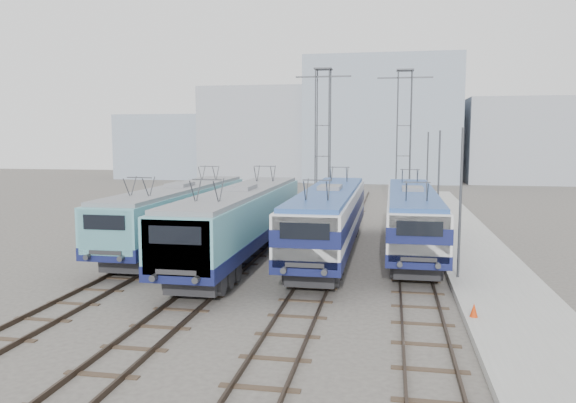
# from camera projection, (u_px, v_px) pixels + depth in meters

# --- Properties ---
(ground) EXTENTS (160.00, 160.00, 0.00)m
(ground) POSITION_uv_depth(u_px,v_px,m) (262.00, 286.00, 24.92)
(ground) COLOR #514C47
(platform) EXTENTS (4.00, 70.00, 0.30)m
(platform) POSITION_uv_depth(u_px,v_px,m) (475.00, 254.00, 30.88)
(platform) COLOR #9E9E99
(platform) RESTS_ON ground
(locomotive_far_left) EXTENTS (2.85, 17.98, 3.38)m
(locomotive_far_left) POSITION_uv_depth(u_px,v_px,m) (179.00, 211.00, 33.12)
(locomotive_far_left) COLOR #131849
(locomotive_far_left) RESTS_ON ground
(locomotive_center_left) EXTENTS (2.96, 18.71, 3.52)m
(locomotive_center_left) POSITION_uv_depth(u_px,v_px,m) (241.00, 218.00, 29.66)
(locomotive_center_left) COLOR #131849
(locomotive_center_left) RESTS_ON ground
(locomotive_center_right) EXTENTS (2.89, 18.27, 3.43)m
(locomotive_center_right) POSITION_uv_depth(u_px,v_px,m) (329.00, 215.00, 30.78)
(locomotive_center_right) COLOR #131849
(locomotive_center_right) RESTS_ON ground
(locomotive_far_right) EXTENTS (2.77, 17.48, 3.29)m
(locomotive_far_right) POSITION_uv_depth(u_px,v_px,m) (412.00, 214.00, 31.71)
(locomotive_far_right) COLOR #131849
(locomotive_far_right) RESTS_ON ground
(catenary_tower_west) EXTENTS (4.50, 1.20, 12.00)m
(catenary_tower_west) POSITION_uv_depth(u_px,v_px,m) (323.00, 136.00, 45.65)
(catenary_tower_west) COLOR #3F4247
(catenary_tower_west) RESTS_ON ground
(catenary_tower_east) EXTENTS (4.50, 1.20, 12.00)m
(catenary_tower_east) POSITION_uv_depth(u_px,v_px,m) (404.00, 136.00, 46.43)
(catenary_tower_east) COLOR #3F4247
(catenary_tower_east) RESTS_ON ground
(mast_front) EXTENTS (0.12, 0.12, 7.00)m
(mast_front) POSITION_uv_depth(u_px,v_px,m) (460.00, 207.00, 24.92)
(mast_front) COLOR #3F4247
(mast_front) RESTS_ON ground
(mast_mid) EXTENTS (0.12, 0.12, 7.00)m
(mast_mid) POSITION_uv_depth(u_px,v_px,m) (438.00, 184.00, 36.64)
(mast_mid) COLOR #3F4247
(mast_mid) RESTS_ON ground
(mast_rear) EXTENTS (0.12, 0.12, 7.00)m
(mast_rear) POSITION_uv_depth(u_px,v_px,m) (427.00, 173.00, 48.37)
(mast_rear) COLOR #3F4247
(mast_rear) RESTS_ON ground
(safety_cone) EXTENTS (0.28, 0.28, 0.49)m
(safety_cone) POSITION_uv_depth(u_px,v_px,m) (474.00, 310.00, 19.67)
(safety_cone) COLOR red
(safety_cone) RESTS_ON platform
(building_west) EXTENTS (18.00, 12.00, 14.00)m
(building_west) POSITION_uv_depth(u_px,v_px,m) (264.00, 134.00, 87.20)
(building_west) COLOR #989EA9
(building_west) RESTS_ON ground
(building_center) EXTENTS (22.00, 14.00, 18.00)m
(building_center) POSITION_uv_depth(u_px,v_px,m) (382.00, 120.00, 83.73)
(building_center) COLOR #8E9CAF
(building_center) RESTS_ON ground
(building_east) EXTENTS (16.00, 12.00, 12.00)m
(building_east) POSITION_uv_depth(u_px,v_px,m) (522.00, 141.00, 80.47)
(building_east) COLOR #989EA9
(building_east) RESTS_ON ground
(building_far_west) EXTENTS (14.00, 10.00, 10.00)m
(building_far_west) POSITION_uv_depth(u_px,v_px,m) (168.00, 147.00, 90.32)
(building_far_west) COLOR #8E9CAF
(building_far_west) RESTS_ON ground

